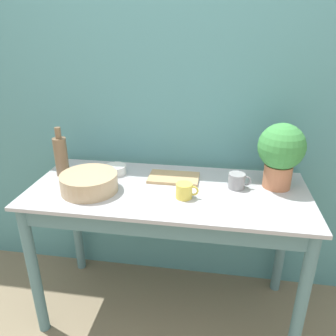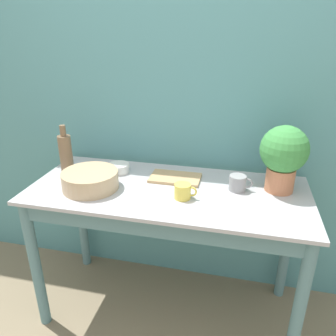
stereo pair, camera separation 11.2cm
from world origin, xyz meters
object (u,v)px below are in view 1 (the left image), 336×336
Objects in this scene: bowl_wash_large at (89,182)px; mug_yellow at (185,191)px; potted_plant at (281,151)px; bowl_small_enamel_white at (116,169)px; tray_board at (174,178)px; bottle_tall at (61,156)px; mug_grey at (237,181)px.

mug_yellow is (0.50, 0.00, -0.01)m from bowl_wash_large.
potted_plant is 1.18× the size of bowl_wash_large.
tray_board is at bearing -3.84° from bowl_small_enamel_white.
bowl_small_enamel_white is at bearing 12.54° from bottle_tall.
mug_yellow is at bearing -13.07° from bottle_tall.
bottle_tall reaches higher than mug_yellow.
mug_grey is at bearing -6.66° from bowl_small_enamel_white.
bottle_tall is at bearing -167.46° from bowl_small_enamel_white.
mug_grey is (0.26, 0.15, 0.00)m from mug_yellow.
mug_grey reaches higher than mug_yellow.
bowl_wash_large is 0.78m from mug_grey.
mug_grey is 0.36m from tray_board.
bowl_small_enamel_white is at bearing 73.95° from bowl_wash_large.
bottle_tall is 2.35× the size of mug_grey.
tray_board is at bearing 26.99° from bowl_wash_large.
mug_grey is at bearing -0.89° from bottle_tall.
potted_plant is 1.24× the size of tray_board.
bowl_wash_large is at bearing -168.61° from mug_grey.
potted_plant reaches higher than mug_grey.
mug_yellow is 0.50m from bowl_small_enamel_white.
bowl_wash_large is 2.36× the size of bowl_small_enamel_white.
bowl_wash_large is at bearing -36.54° from bottle_tall.
bowl_wash_large is 1.04× the size of bottle_tall.
bowl_wash_large reaches higher than tray_board.
potted_plant reaches higher than tray_board.
bowl_small_enamel_white is (0.07, 0.24, -0.02)m from bowl_wash_large.
bottle_tall is 2.27× the size of bowl_small_enamel_white.
mug_grey is (0.77, 0.15, -0.01)m from bowl_wash_large.
tray_board is (-0.08, 0.21, -0.03)m from mug_yellow.
bottle_tall is 0.32m from bowl_small_enamel_white.
bottle_tall reaches higher than bowl_wash_large.
potted_plant is at bearing 13.05° from mug_grey.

